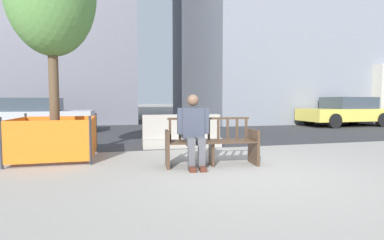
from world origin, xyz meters
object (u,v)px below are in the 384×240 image
at_px(seated_person, 194,129).
at_px(construction_fence, 55,137).
at_px(jersey_barrier_centre, 181,134).
at_px(car_taxi_near, 346,112).
at_px(street_bench, 211,144).
at_px(car_sedan_mid, 35,115).

bearing_deg(seated_person, construction_fence, 152.68).
xyz_separation_m(jersey_barrier_centre, construction_fence, (-2.85, -0.99, 0.12)).
bearing_deg(car_taxi_near, construction_fence, -155.47).
bearing_deg(street_bench, jersey_barrier_centre, 92.01).
relative_size(street_bench, jersey_barrier_centre, 0.85).
xyz_separation_m(street_bench, seated_person, (-0.34, -0.03, 0.29)).
bearing_deg(construction_fence, car_sedan_mid, 107.19).
height_order(street_bench, jersey_barrier_centre, street_bench).
xyz_separation_m(seated_person, car_taxi_near, (9.11, 6.67, -0.01)).
bearing_deg(seated_person, car_sedan_mid, 121.85).
bearing_deg(car_taxi_near, street_bench, -142.83).
height_order(street_bench, construction_fence, construction_fence).
height_order(jersey_barrier_centre, construction_fence, construction_fence).
bearing_deg(street_bench, seated_person, -175.41).
bearing_deg(construction_fence, seated_person, -27.32).
xyz_separation_m(construction_fence, car_taxi_near, (11.69, 5.34, 0.22)).
relative_size(seated_person, car_taxi_near, 0.31).
height_order(construction_fence, car_taxi_near, car_taxi_near).
bearing_deg(car_taxi_near, car_sedan_mid, 178.73).
distance_m(street_bench, construction_fence, 3.21).
relative_size(construction_fence, car_sedan_mid, 0.38).
height_order(street_bench, car_sedan_mid, car_sedan_mid).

